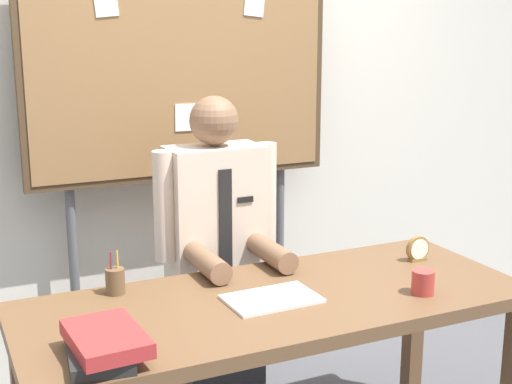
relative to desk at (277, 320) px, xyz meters
name	(u,v)px	position (x,y,z in m)	size (l,w,h in m)	color
back_wall	(168,100)	(0.00, 1.19, 0.68)	(6.40, 0.08, 2.70)	silver
desk	(277,320)	(0.00, 0.00, 0.00)	(1.84, 0.74, 0.76)	brown
person	(217,272)	(0.00, 0.58, 0.00)	(0.55, 0.56, 1.42)	#2D2D33
bulletin_board	(181,63)	(0.00, 0.98, 0.87)	(1.45, 0.09, 2.13)	#4C3823
book_stack	(103,344)	(-0.68, -0.22, 0.13)	(0.24, 0.31, 0.09)	#262626
open_notebook	(272,299)	(-0.03, -0.02, 0.09)	(0.32, 0.21, 0.01)	silver
desk_clock	(418,250)	(0.71, 0.12, 0.14)	(0.10, 0.04, 0.10)	olive
coffee_mug	(423,282)	(0.49, -0.19, 0.13)	(0.08, 0.08, 0.09)	#B23833
pen_holder	(115,281)	(-0.51, 0.28, 0.14)	(0.07, 0.07, 0.16)	brown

